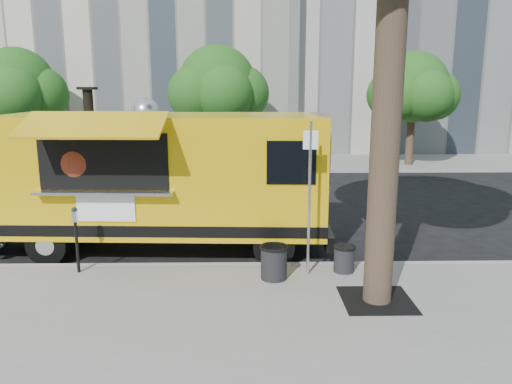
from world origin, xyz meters
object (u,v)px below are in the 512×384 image
at_px(parking_meter, 76,232).
at_px(food_truck, 163,177).
at_px(far_tree_b, 217,85).
at_px(far_tree_c, 413,87).
at_px(far_tree_a, 17,86).
at_px(trash_bin_left, 344,258).
at_px(sign_post, 309,190).
at_px(trash_bin_right, 274,261).

relative_size(parking_meter, food_truck, 0.17).
relative_size(far_tree_b, far_tree_c, 1.06).
xyz_separation_m(far_tree_a, trash_bin_left, (12.29, -13.71, -3.34)).
relative_size(sign_post, parking_meter, 2.25).
bearing_deg(far_tree_b, sign_post, -79.85).
bearing_deg(trash_bin_right, far_tree_b, 97.38).
distance_m(food_truck, trash_bin_left, 4.46).
distance_m(far_tree_b, trash_bin_left, 14.88).
xyz_separation_m(far_tree_b, trash_bin_right, (1.87, -14.46, -3.33)).
xyz_separation_m(sign_post, trash_bin_right, (-0.68, -0.21, -1.35)).
distance_m(sign_post, food_truck, 3.68).
bearing_deg(sign_post, far_tree_c, 65.19).
height_order(parking_meter, food_truck, food_truck).
bearing_deg(far_tree_a, food_truck, -54.54).
xyz_separation_m(parking_meter, trash_bin_left, (5.29, -0.06, -0.55)).
height_order(far_tree_b, sign_post, far_tree_b).
bearing_deg(parking_meter, trash_bin_left, -0.66).
height_order(far_tree_a, trash_bin_right, far_tree_a).
xyz_separation_m(far_tree_a, trash_bin_right, (10.87, -14.06, -3.28)).
bearing_deg(trash_bin_left, trash_bin_right, -166.28).
bearing_deg(far_tree_c, far_tree_a, -179.68).
xyz_separation_m(far_tree_b, far_tree_c, (9.00, -0.30, -0.12)).
relative_size(far_tree_a, parking_meter, 4.01).
bearing_deg(far_tree_a, parking_meter, -62.85).
relative_size(far_tree_c, food_truck, 0.68).
xyz_separation_m(sign_post, parking_meter, (-4.55, 0.20, -0.87)).
height_order(far_tree_a, far_tree_c, far_tree_a).
xyz_separation_m(far_tree_c, sign_post, (-6.45, -13.95, -1.87)).
bearing_deg(far_tree_b, far_tree_c, -1.91).
distance_m(far_tree_b, parking_meter, 14.48).
xyz_separation_m(far_tree_b, parking_meter, (-2.00, -14.05, -2.85)).
xyz_separation_m(food_truck, trash_bin_left, (3.84, -1.85, -1.32)).
bearing_deg(trash_bin_right, trash_bin_left, 13.72).
relative_size(food_truck, trash_bin_left, 14.36).
height_order(far_tree_c, sign_post, far_tree_c).
xyz_separation_m(far_tree_b, sign_post, (2.55, -14.25, -1.98)).
height_order(far_tree_b, trash_bin_left, far_tree_b).
distance_m(far_tree_c, parking_meter, 17.82).
bearing_deg(parking_meter, far_tree_c, 51.34).
bearing_deg(trash_bin_right, far_tree_c, 63.27).
distance_m(far_tree_a, far_tree_c, 18.00).
relative_size(far_tree_a, trash_bin_right, 8.18).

